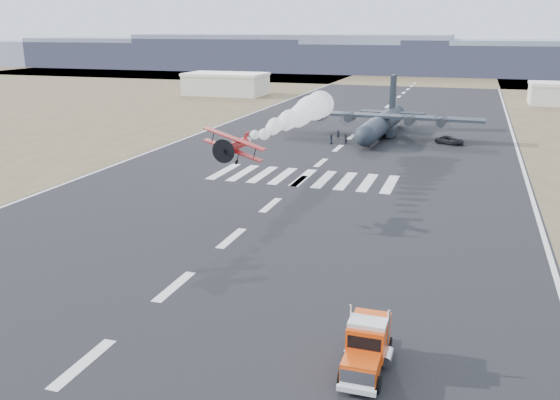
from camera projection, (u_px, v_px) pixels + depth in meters
The scene contains 21 objects.
ground at pixel (83, 364), 36.72m from camera, with size 500.00×500.00×0.00m, color black.
scrub_far at pixel (421, 78), 246.72m from camera, with size 500.00×80.00×0.00m, color brown.
runway_markings at pixel (321, 163), 91.50m from camera, with size 60.00×260.00×0.01m, color silver, non-canonical shape.
ridge_seg_a at pixel (70, 53), 330.23m from camera, with size 150.00×50.00×13.00m, color slate.
ridge_seg_b at pixel (175, 53), 310.64m from camera, with size 150.00×50.00×15.00m, color slate.
ridge_seg_c at pixel (293, 52), 291.05m from camera, with size 150.00×50.00×17.00m, color slate.
ridge_seg_d at pixel (428, 59), 272.29m from camera, with size 150.00×50.00×13.00m, color slate.
hangar_left at pixel (226, 84), 183.61m from camera, with size 24.50×14.50×6.70m.
semi_truck at pixel (367, 345), 35.82m from camera, with size 2.46×7.21×3.24m.
aerobatic_biplane at pixel (234, 146), 61.79m from camera, with size 6.66×6.15×3.55m.
smoke_trail at pixel (309, 109), 87.52m from camera, with size 4.34×34.58×4.34m.
transport_aircraft at pixel (382, 122), 112.91m from camera, with size 37.75×31.08×10.90m.
support_vehicle at pixel (450, 140), 105.92m from camera, with size 2.37×5.14×1.43m, color black.
crew_a at pixel (359, 135), 110.25m from camera, with size 0.65×0.54×1.79m, color black.
crew_b at pixel (345, 139), 106.24m from camera, with size 0.80×0.49×1.64m, color black.
crew_c at pixel (363, 134), 111.11m from camera, with size 1.07×0.50×1.66m, color black.
crew_d at pixel (370, 136), 109.74m from camera, with size 0.97×0.50×1.66m, color black.
crew_e at pixel (331, 139), 106.23m from camera, with size 0.85×0.52×1.74m, color black.
crew_f at pixel (369, 136), 109.87m from camera, with size 1.53×0.49×1.65m, color black.
crew_g at pixel (338, 134), 111.12m from camera, with size 0.63×0.52×1.72m, color black.
crew_h at pixel (380, 135), 109.61m from camera, with size 0.89×0.55×1.83m, color black.
Camera 1 is at (21.67, -27.04, 20.02)m, focal length 38.00 mm.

